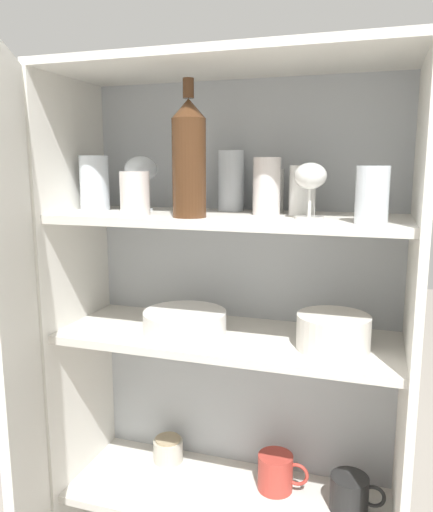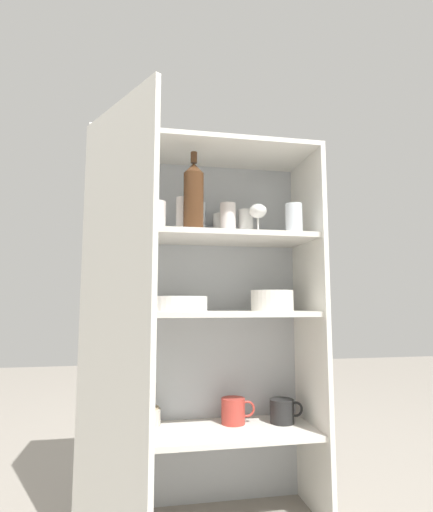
{
  "view_description": "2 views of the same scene",
  "coord_description": "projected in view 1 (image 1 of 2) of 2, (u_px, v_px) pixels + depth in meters",
  "views": [
    {
      "loc": [
        0.33,
        -0.96,
        1.14
      ],
      "look_at": [
        -0.02,
        0.12,
        0.94
      ],
      "focal_mm": 35.0,
      "sensor_mm": 36.0,
      "label": 1
    },
    {
      "loc": [
        -0.24,
        -1.34,
        0.77
      ],
      "look_at": [
        0.04,
        0.16,
        0.95
      ],
      "focal_mm": 28.0,
      "sensor_mm": 36.0,
      "label": 2
    }
  ],
  "objects": [
    {
      "name": "tumbler_glass_6",
      "position": [
        135.0,
        193.0,
        1.12
      ],
      "size": [
        0.07,
        0.07,
        0.1
      ],
      "color": "silver",
      "rests_on": "shelf_board_upper"
    },
    {
      "name": "coffee_mug_primary",
      "position": [
        276.0,
        472.0,
        1.29
      ],
      "size": [
        0.13,
        0.09,
        0.09
      ],
      "color": "#BC3D33",
      "rests_on": "shelf_board_lower"
    },
    {
      "name": "tumbler_glass_0",
      "position": [
        193.0,
        184.0,
        1.17
      ],
      "size": [
        0.06,
        0.06,
        0.14
      ],
      "color": "silver",
      "rests_on": "shelf_board_upper"
    },
    {
      "name": "wine_glass_1",
      "position": [
        141.0,
        171.0,
        1.24
      ],
      "size": [
        0.08,
        0.08,
        0.14
      ],
      "color": "white",
      "rests_on": "shelf_board_upper"
    },
    {
      "name": "cupboard_door",
      "position": [
        25.0,
        404.0,
        0.99
      ],
      "size": [
        0.23,
        0.37,
        1.36
      ],
      "color": "silver",
      "rests_on": "ground_plane"
    },
    {
      "name": "mixing_bowl_large",
      "position": [
        333.0,
        331.0,
        1.1
      ],
      "size": [
        0.16,
        0.16,
        0.08
      ],
      "color": "silver",
      "rests_on": "shelf_board_middle"
    },
    {
      "name": "tumbler_glass_1",
      "position": [
        231.0,
        181.0,
        1.24
      ],
      "size": [
        0.07,
        0.07,
        0.15
      ],
      "color": "white",
      "rests_on": "shelf_board_upper"
    },
    {
      "name": "cupboard_side_right",
      "position": [
        408.0,
        382.0,
        1.09
      ],
      "size": [
        0.02,
        0.33,
        1.36
      ],
      "primitive_type": "cube",
      "color": "white",
      "rests_on": "ground_plane"
    },
    {
      "name": "tumbler_glass_4",
      "position": [
        95.0,
        183.0,
        1.25
      ],
      "size": [
        0.07,
        0.07,
        0.14
      ],
      "color": "white",
      "rests_on": "shelf_board_upper"
    },
    {
      "name": "shelf_board_middle",
      "position": [
        227.0,
        338.0,
        1.21
      ],
      "size": [
        0.81,
        0.29,
        0.02
      ],
      "primitive_type": "cube",
      "color": "silver"
    },
    {
      "name": "tumbler_glass_7",
      "position": [
        269.0,
        191.0,
        1.2
      ],
      "size": [
        0.07,
        0.07,
        0.1
      ],
      "color": "white",
      "rests_on": "shelf_board_upper"
    },
    {
      "name": "tumbler_glass_2",
      "position": [
        302.0,
        191.0,
        1.12
      ],
      "size": [
        0.06,
        0.06,
        0.11
      ],
      "color": "white",
      "rests_on": "shelf_board_upper"
    },
    {
      "name": "cupboard_side_left",
      "position": [
        80.0,
        342.0,
        1.34
      ],
      "size": [
        0.02,
        0.33,
        1.36
      ],
      "primitive_type": "cube",
      "color": "white",
      "rests_on": "ground_plane"
    },
    {
      "name": "storage_jar",
      "position": [
        168.0,
        449.0,
        1.42
      ],
      "size": [
        0.08,
        0.08,
        0.07
      ],
      "color": "beige",
      "rests_on": "shelf_board_lower"
    },
    {
      "name": "wine_glass_0",
      "position": [
        310.0,
        179.0,
        1.04
      ],
      "size": [
        0.07,
        0.07,
        0.12
      ],
      "color": "white",
      "rests_on": "shelf_board_upper"
    },
    {
      "name": "shelf_board_upper",
      "position": [
        228.0,
        219.0,
        1.15
      ],
      "size": [
        0.81,
        0.29,
        0.02
      ],
      "primitive_type": "cube",
      "color": "silver"
    },
    {
      "name": "plate_stack_white",
      "position": [
        185.0,
        322.0,
        1.21
      ],
      "size": [
        0.2,
        0.2,
        0.05
      ],
      "color": "white",
      "rests_on": "shelf_board_middle"
    },
    {
      "name": "wine_bottle",
      "position": [
        189.0,
        158.0,
        1.07
      ],
      "size": [
        0.07,
        0.07,
        0.29
      ],
      "color": "#4C2D19",
      "rests_on": "shelf_board_upper"
    },
    {
      "name": "cupboard_back_panel",
      "position": [
        243.0,
        339.0,
        1.36
      ],
      "size": [
        0.84,
        0.02,
        1.36
      ],
      "primitive_type": "cube",
      "color": "#B2B7BC",
      "rests_on": "ground_plane"
    },
    {
      "name": "cupboard_top_panel",
      "position": [
        228.0,
        64.0,
        1.09
      ],
      "size": [
        0.84,
        0.33,
        0.02
      ],
      "primitive_type": "cube",
      "color": "white",
      "rests_on": "cupboard_side_left"
    },
    {
      "name": "coffee_mug_extra_1",
      "position": [
        350.0,
        494.0,
        1.21
      ],
      "size": [
        0.13,
        0.09,
        0.09
      ],
      "color": "black",
      "rests_on": "shelf_board_lower"
    },
    {
      "name": "tumbler_glass_3",
      "position": [
        267.0,
        186.0,
        1.13
      ],
      "size": [
        0.06,
        0.06,
        0.13
      ],
      "color": "silver",
      "rests_on": "shelf_board_upper"
    },
    {
      "name": "tumbler_glass_5",
      "position": [
        372.0,
        195.0,
        0.96
      ],
      "size": [
        0.06,
        0.06,
        0.11
      ],
      "color": "white",
      "rests_on": "shelf_board_upper"
    },
    {
      "name": "shelf_board_lower",
      "position": [
        227.0,
        496.0,
        1.28
      ],
      "size": [
        0.81,
        0.29,
        0.02
      ],
      "primitive_type": "cube",
      "color": "silver"
    }
  ]
}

